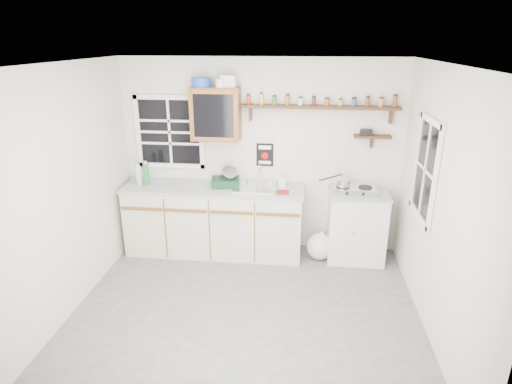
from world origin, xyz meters
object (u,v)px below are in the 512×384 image
Objects in this scene: spice_shelf at (321,106)px; hotplate at (354,190)px; upper_cabinet at (216,114)px; dish_rack at (227,180)px; main_cabinet at (214,219)px; right_cabinet at (356,225)px.

spice_shelf reaches higher than hotplate.
dish_rack is (0.13, -0.11, -0.82)m from upper_cabinet.
dish_rack is at bearing -38.67° from upper_cabinet.
dish_rack is 0.72× the size of hotplate.
spice_shelf is 3.50× the size of hotplate.
main_cabinet is 1.37m from upper_cabinet.
dish_rack is (-1.67, 0.01, 0.55)m from right_cabinet.
spice_shelf is 1.10m from hotplate.
main_cabinet is 2.54× the size of right_cabinet.
right_cabinet is 1.67× the size of hotplate.
spice_shelf is at bearing -0.92° from dish_rack.
hotplate is (0.45, -0.21, -0.98)m from spice_shelf.
right_cabinet is 2.32× the size of dish_rack.
spice_shelf reaches higher than main_cabinet.
spice_shelf is (-0.52, 0.19, 1.47)m from right_cabinet.
upper_cabinet reaches higher than dish_rack.
dish_rack is (-1.15, -0.18, -0.93)m from spice_shelf.
upper_cabinet is 1.19× the size of hotplate.
upper_cabinet is 1.29m from spice_shelf.
dish_rack is at bearing 178.38° from hotplate.
main_cabinet reaches higher than right_cabinet.
dish_rack is at bearing -171.29° from spice_shelf.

